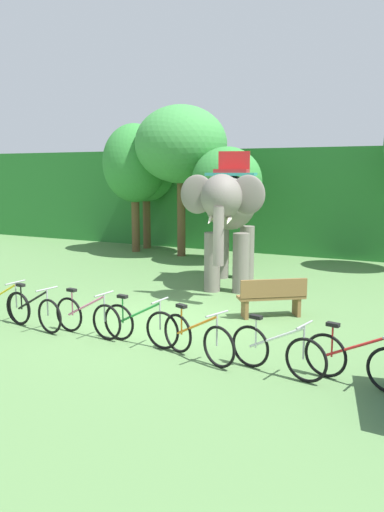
{
  "coord_description": "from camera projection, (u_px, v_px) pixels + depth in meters",
  "views": [
    {
      "loc": [
        5.34,
        -9.29,
        3.2
      ],
      "look_at": [
        0.26,
        1.0,
        1.3
      ],
      "focal_mm": 35.79,
      "sensor_mm": 36.0,
      "label": 1
    }
  ],
  "objects": [
    {
      "name": "bike_green",
      "position": [
        140.0,
        325.0,
        9.5
      ],
      "size": [
        1.71,
        0.52,
        0.92
      ],
      "color": "black",
      "rests_on": "ground"
    },
    {
      "name": "bike_yellow",
      "position": [
        2.0,
        304.0,
        11.0
      ],
      "size": [
        1.71,
        0.52,
        0.92
      ],
      "color": "black",
      "rests_on": "ground"
    },
    {
      "name": "bike_black",
      "position": [
        34.0,
        311.0,
        10.44
      ],
      "size": [
        1.69,
        0.52,
        0.92
      ],
      "color": "black",
      "rests_on": "ground"
    },
    {
      "name": "tree_left",
      "position": [
        146.0,
        172.0,
        21.11
      ],
      "size": [
        2.37,
        2.37,
        4.48
      ],
      "color": "brown",
      "rests_on": "ground"
    },
    {
      "name": "bike_red",
      "position": [
        356.0,
        361.0,
        7.68
      ],
      "size": [
        1.68,
        0.56,
        0.92
      ],
      "color": "black",
      "rests_on": "ground"
    },
    {
      "name": "tree_center_right",
      "position": [
        181.0,
        145.0,
        18.95
      ],
      "size": [
        3.44,
        3.44,
        5.64
      ],
      "color": "brown",
      "rests_on": "ground"
    },
    {
      "name": "wooden_bench",
      "position": [
        272.0,
        296.0,
        11.26
      ],
      "size": [
        1.46,
        1.21,
        0.89
      ],
      "color": "brown",
      "rests_on": "ground"
    },
    {
      "name": "tree_center_left",
      "position": [
        227.0,
        182.0,
        17.49
      ],
      "size": [
        2.43,
        2.43,
        4.05
      ],
      "color": "brown",
      "rests_on": "ground"
    },
    {
      "name": "ground_plane",
      "position": [
        161.0,
        321.0,
        11.07
      ],
      "size": [
        80.0,
        80.0,
        0.0
      ],
      "primitive_type": "plane",
      "color": "#567F47"
    },
    {
      "name": "foliage_hedge",
      "position": [
        307.0,
        199.0,
        22.06
      ],
      "size": [
        36.0,
        6.0,
        4.09
      ],
      "primitive_type": "cube",
      "color": "#28702D",
      "rests_on": "ground"
    },
    {
      "name": "bike_orange",
      "position": [
        197.0,
        338.0,
        8.73
      ],
      "size": [
        1.63,
        0.71,
        0.92
      ],
      "color": "black",
      "rests_on": "ground"
    },
    {
      "name": "elephant",
      "position": [
        230.0,
        209.0,
        13.96
      ],
      "size": [
        2.56,
        4.24,
        3.78
      ],
      "color": "slate",
      "rests_on": "ground"
    },
    {
      "name": "bike_pink",
      "position": [
        87.0,
        317.0,
        10.01
      ],
      "size": [
        1.71,
        0.52,
        0.92
      ],
      "color": "black",
      "rests_on": "ground"
    },
    {
      "name": "bike_white",
      "position": [
        277.0,
        351.0,
        8.09
      ],
      "size": [
        1.68,
        0.56,
        0.92
      ],
      "color": "black",
      "rests_on": "ground"
    },
    {
      "name": "tree_right",
      "position": [
        135.0,
        164.0,
        20.13
      ],
      "size": [
        2.52,
        2.52,
        5.07
      ],
      "color": "brown",
      "rests_on": "ground"
    }
  ]
}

